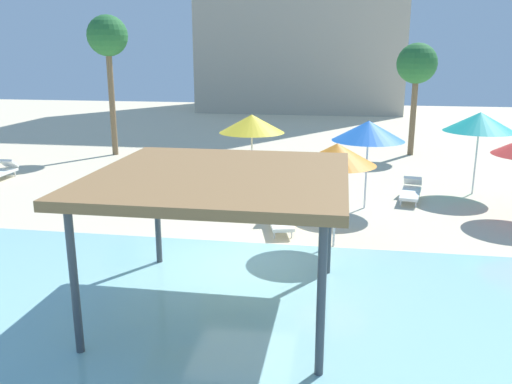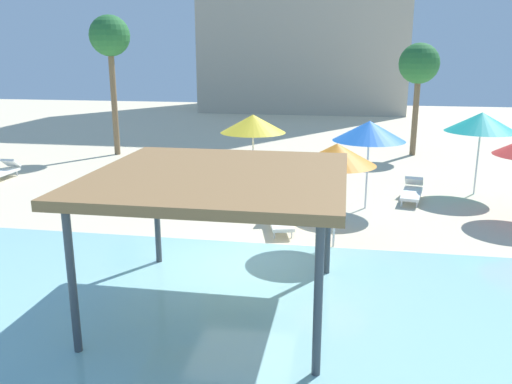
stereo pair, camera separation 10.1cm
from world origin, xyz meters
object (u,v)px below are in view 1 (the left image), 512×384
beach_umbrella_teal_1 (480,122)px  lounge_chair_0 (411,190)px  lounge_chair_3 (1,171)px  palm_tree_0 (108,39)px  shade_pavilion (220,181)px  palm_tree_1 (417,66)px  beach_umbrella_yellow_6 (252,124)px  lounge_chair_1 (279,217)px  beach_umbrella_blue_2 (368,131)px  beach_umbrella_orange_0 (337,154)px

beach_umbrella_teal_1 → lounge_chair_0: bearing=-152.5°
lounge_chair_3 → palm_tree_0: palm_tree_0 is taller
lounge_chair_0 → shade_pavilion: bearing=-16.6°
shade_pavilion → beach_umbrella_teal_1: beach_umbrella_teal_1 is taller
lounge_chair_0 → palm_tree_1: palm_tree_1 is taller
palm_tree_0 → palm_tree_1: 14.60m
beach_umbrella_yellow_6 → palm_tree_0: 9.55m
lounge_chair_1 → palm_tree_0: palm_tree_0 is taller
lounge_chair_0 → lounge_chair_3: (-15.75, 0.47, 0.00)m
shade_pavilion → beach_umbrella_yellow_6: 10.30m
lounge_chair_3 → beach_umbrella_yellow_6: bearing=95.7°
beach_umbrella_yellow_6 → lounge_chair_1: beach_umbrella_yellow_6 is taller
lounge_chair_0 → palm_tree_0: palm_tree_0 is taller
beach_umbrella_teal_1 → lounge_chair_3: 18.19m
beach_umbrella_blue_2 → lounge_chair_3: beach_umbrella_blue_2 is taller
beach_umbrella_teal_1 → palm_tree_1: (-1.34, 7.25, 1.70)m
shade_pavilion → beach_umbrella_yellow_6: bearing=96.4°
beach_umbrella_teal_1 → palm_tree_0: bearing=162.4°
shade_pavilion → palm_tree_0: (-8.80, 14.98, 2.86)m
beach_umbrella_orange_0 → beach_umbrella_yellow_6: beach_umbrella_orange_0 is taller
palm_tree_0 → beach_umbrella_orange_0: bearing=-45.6°
palm_tree_1 → beach_umbrella_teal_1: bearing=-79.5°
shade_pavilion → lounge_chair_0: bearing=62.2°
beach_umbrella_yellow_6 → palm_tree_0: (-7.65, 4.76, 3.16)m
beach_umbrella_teal_1 → lounge_chair_0: size_ratio=1.48×
beach_umbrella_teal_1 → beach_umbrella_yellow_6: size_ratio=1.10×
lounge_chair_1 → palm_tree_0: size_ratio=0.30×
beach_umbrella_teal_1 → palm_tree_0: palm_tree_0 is taller
lounge_chair_1 → palm_tree_1: palm_tree_1 is taller
shade_pavilion → lounge_chair_0: 10.21m
beach_umbrella_blue_2 → palm_tree_1: palm_tree_1 is taller
palm_tree_1 → lounge_chair_0: bearing=-96.4°
shade_pavilion → lounge_chair_1: size_ratio=2.37×
lounge_chair_0 → palm_tree_1: 9.37m
beach_umbrella_teal_1 → lounge_chair_1: bearing=-142.6°
beach_umbrella_blue_2 → lounge_chair_0: (1.60, 1.26, -2.20)m
lounge_chair_3 → shade_pavilion: bearing=50.4°
lounge_chair_1 → lounge_chair_3: size_ratio=1.05×
beach_umbrella_yellow_6 → shade_pavilion: bearing=-83.6°
palm_tree_0 → palm_tree_1: palm_tree_0 is taller
lounge_chair_0 → lounge_chair_1: (-4.11, -3.70, 0.00)m
beach_umbrella_yellow_6 → lounge_chair_3: 10.21m
beach_umbrella_orange_0 → shade_pavilion: bearing=-118.9°
beach_umbrella_blue_2 → palm_tree_0: bearing=147.8°
beach_umbrella_teal_1 → beach_umbrella_yellow_6: (-8.06, 0.23, -0.26)m
beach_umbrella_teal_1 → lounge_chair_3: size_ratio=1.54×
shade_pavilion → lounge_chair_3: 14.66m
lounge_chair_1 → palm_tree_0: 14.52m
beach_umbrella_orange_0 → beach_umbrella_teal_1: bearing=52.1°
beach_umbrella_teal_1 → lounge_chair_3: (-18.03, -0.72, -2.25)m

